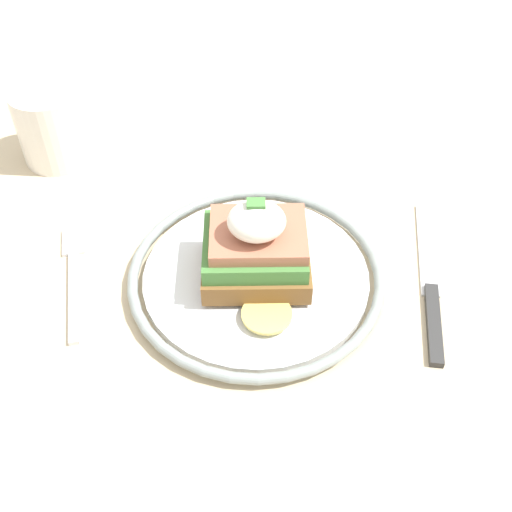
# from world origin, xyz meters

# --- Properties ---
(dining_table) EXTENTS (0.81, 0.72, 0.76)m
(dining_table) POSITION_xyz_m (0.00, 0.00, 0.61)
(dining_table) COLOR #C6B28E
(dining_table) RESTS_ON ground_plane
(plate) EXTENTS (0.24, 0.24, 0.02)m
(plate) POSITION_xyz_m (0.02, -0.02, 0.76)
(plate) COLOR silver
(plate) RESTS_ON dining_table
(sandwich) EXTENTS (0.10, 0.12, 0.09)m
(sandwich) POSITION_xyz_m (0.02, -0.02, 0.80)
(sandwich) COLOR brown
(sandwich) RESTS_ON plate
(fork) EXTENTS (0.04, 0.15, 0.00)m
(fork) POSITION_xyz_m (-0.15, -0.01, 0.76)
(fork) COLOR silver
(fork) RESTS_ON dining_table
(knife) EXTENTS (0.04, 0.20, 0.01)m
(knife) POSITION_xyz_m (0.18, -0.03, 0.76)
(knife) COLOR #2D2D2D
(knife) RESTS_ON dining_table
(cup) EXTENTS (0.08, 0.08, 0.09)m
(cup) POSITION_xyz_m (-0.20, 0.18, 0.80)
(cup) COLOR white
(cup) RESTS_ON dining_table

